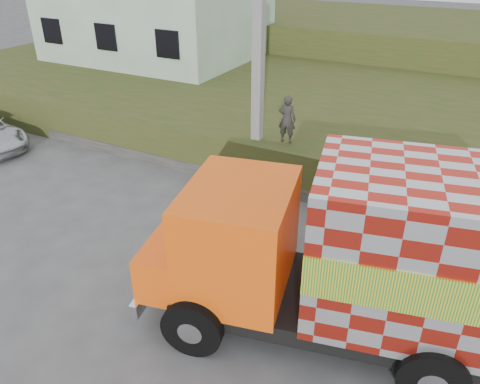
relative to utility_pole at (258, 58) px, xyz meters
The scene contains 8 objects.
ground 6.23m from the utility_pole, 77.74° to the right, with size 120.00×120.00×0.00m, color #474749.
embankment 6.42m from the utility_pole, 79.51° to the left, with size 40.00×12.00×1.50m, color #2C4517.
embankment_far 17.62m from the utility_pole, 86.71° to the left, with size 40.00×12.00×3.00m, color #2C4517.
retaining_strip 4.02m from the utility_pole, 158.20° to the right, with size 16.00×0.50×0.40m, color #595651.
utility_pole is the anchor object (origin of this frame).
cargo_truck 7.67m from the utility_pole, 44.74° to the right, with size 8.87×4.45×3.79m.
cow 5.73m from the utility_pole, 77.50° to the right, with size 0.63×1.39×1.17m, color black.
pedestrian 2.05m from the utility_pole, 12.16° to the left, with size 0.55×0.36×1.51m, color #2B2926.
Camera 1 is at (5.06, -8.04, 7.21)m, focal length 35.00 mm.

